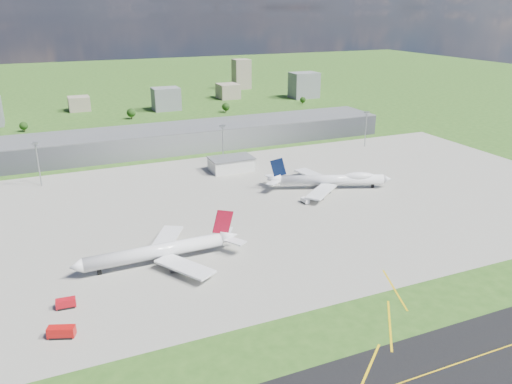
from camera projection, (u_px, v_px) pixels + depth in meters
name	position (u px, v px, depth m)	size (l,w,h in m)	color
ground	(193.00, 152.00, 351.85)	(1400.00, 1400.00, 0.00)	#2D541A
apron	(272.00, 203.00, 260.74)	(360.00, 190.00, 0.08)	gray
terminal	(187.00, 137.00, 362.17)	(300.00, 42.00, 15.00)	slate
ops_building	(231.00, 164.00, 311.07)	(26.00, 16.00, 8.00)	silver
mast_west	(37.00, 157.00, 278.56)	(3.50, 2.00, 25.90)	gray
mast_center	(223.00, 138.00, 319.23)	(3.50, 2.00, 25.90)	gray
mast_east	(366.00, 123.00, 359.90)	(3.50, 2.00, 25.90)	gray
airliner_red_twin	(161.00, 251.00, 198.34)	(67.34, 52.59, 18.51)	white
airliner_blue_quad	(332.00, 180.00, 279.68)	(67.56, 51.55, 18.35)	white
fire_truck	(62.00, 332.00, 153.84)	(8.80, 5.73, 3.65)	#BA0E0D
crash_tender	(66.00, 304.00, 169.00)	(6.64, 3.35, 3.36)	#B40C16
tug_yellow	(199.00, 246.00, 210.95)	(4.25, 3.15, 1.87)	orange
van_white_near	(305.00, 201.00, 259.69)	(2.77, 5.37, 2.64)	white
van_white_far	(367.00, 178.00, 294.23)	(5.24, 3.64, 2.47)	silver
bldg_cw	(79.00, 104.00, 490.96)	(20.00, 18.00, 14.00)	gray
bldg_c	(166.00, 99.00, 493.29)	(26.00, 20.00, 22.00)	slate
bldg_ce	(228.00, 91.00, 558.38)	(22.00, 24.00, 16.00)	gray
bldg_e	(304.00, 85.00, 560.02)	(30.00, 22.00, 28.00)	slate
bldg_tall_e	(241.00, 74.00, 621.39)	(20.00, 18.00, 36.00)	gray
tree_w	(24.00, 126.00, 408.59)	(6.75, 6.75, 8.25)	#382314
tree_c	(131.00, 113.00, 454.45)	(8.10, 8.10, 9.90)	#382314
tree_e	(226.00, 107.00, 483.52)	(7.65, 7.65, 9.35)	#382314
tree_far_e	(303.00, 100.00, 525.75)	(6.30, 6.30, 7.70)	#382314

